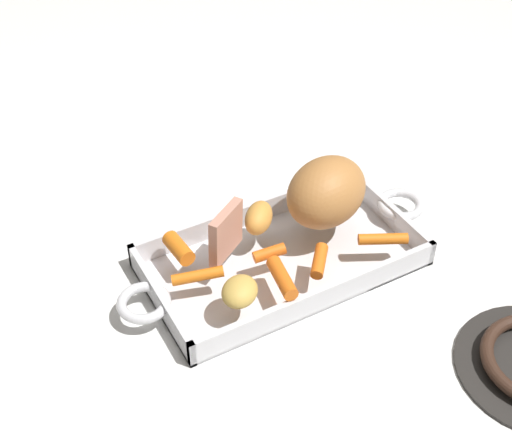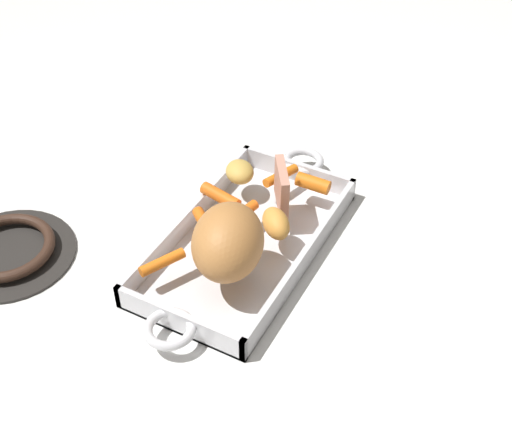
{
  "view_description": "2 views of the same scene",
  "coord_description": "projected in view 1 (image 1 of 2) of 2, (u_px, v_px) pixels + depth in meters",
  "views": [
    {
      "loc": [
        0.36,
        0.57,
        0.66
      ],
      "look_at": [
        0.02,
        -0.03,
        0.07
      ],
      "focal_mm": 49.34,
      "sensor_mm": 36.0,
      "label": 1
    },
    {
      "loc": [
        -0.63,
        -0.35,
        0.7
      ],
      "look_at": [
        0.0,
        -0.02,
        0.06
      ],
      "focal_mm": 48.71,
      "sensor_mm": 36.0,
      "label": 2
    }
  ],
  "objects": [
    {
      "name": "pork_roast",
      "position": [
        326.0,
        192.0,
        0.93
      ],
      "size": [
        0.14,
        0.13,
        0.09
      ],
      "primitive_type": "ellipsoid",
      "rotation": [
        0.0,
        0.0,
        3.47
      ],
      "color": "#B9783D",
      "rests_on": "roasting_dish"
    },
    {
      "name": "baby_carrot_center_right",
      "position": [
        269.0,
        253.0,
        0.89
      ],
      "size": [
        0.05,
        0.02,
        0.02
      ],
      "primitive_type": "cylinder",
      "rotation": [
        1.48,
        0.0,
        4.55
      ],
      "color": "orange",
      "rests_on": "roasting_dish"
    },
    {
      "name": "potato_near_roast",
      "position": [
        240.0,
        291.0,
        0.83
      ],
      "size": [
        0.07,
        0.07,
        0.03
      ],
      "primitive_type": "ellipsoid",
      "rotation": [
        0.0,
        0.0,
        3.84
      ],
      "color": "gold",
      "rests_on": "roasting_dish"
    },
    {
      "name": "roast_slice_thin",
      "position": [
        226.0,
        233.0,
        0.88
      ],
      "size": [
        0.07,
        0.05,
        0.07
      ],
      "primitive_type": "cube",
      "rotation": [
        0.06,
        0.0,
        5.31
      ],
      "color": "tan",
      "rests_on": "roasting_dish"
    },
    {
      "name": "potato_golden_small",
      "position": [
        259.0,
        218.0,
        0.93
      ],
      "size": [
        0.07,
        0.07,
        0.04
      ],
      "primitive_type": "ellipsoid",
      "rotation": [
        0.0,
        0.0,
        0.8
      ],
      "color": "gold",
      "rests_on": "roasting_dish"
    },
    {
      "name": "baby_carrot_center_left",
      "position": [
        282.0,
        278.0,
        0.86
      ],
      "size": [
        0.03,
        0.07,
        0.02
      ],
      "primitive_type": "cylinder",
      "rotation": [
        1.53,
        0.0,
        2.97
      ],
      "color": "orange",
      "rests_on": "roasting_dish"
    },
    {
      "name": "ground_plane",
      "position": [
        282.0,
        265.0,
        0.94
      ],
      "size": [
        2.18,
        2.18,
        0.0
      ],
      "primitive_type": "plane",
      "color": "white"
    },
    {
      "name": "roasting_dish",
      "position": [
        282.0,
        259.0,
        0.93
      ],
      "size": [
        0.46,
        0.19,
        0.04
      ],
      "color": "silver",
      "rests_on": "ground_plane"
    },
    {
      "name": "baby_carrot_northwest",
      "position": [
        198.0,
        276.0,
        0.86
      ],
      "size": [
        0.07,
        0.03,
        0.02
      ],
      "primitive_type": "cylinder",
      "rotation": [
        1.65,
        0.0,
        1.26
      ],
      "color": "orange",
      "rests_on": "roasting_dish"
    },
    {
      "name": "baby_carrot_northeast",
      "position": [
        383.0,
        239.0,
        0.91
      ],
      "size": [
        0.06,
        0.04,
        0.01
      ],
      "primitive_type": "cylinder",
      "rotation": [
        1.57,
        0.0,
        1.1
      ],
      "color": "orange",
      "rests_on": "roasting_dish"
    },
    {
      "name": "baby_carrot_southwest",
      "position": [
        319.0,
        261.0,
        0.88
      ],
      "size": [
        0.05,
        0.05,
        0.02
      ],
      "primitive_type": "cylinder",
      "rotation": [
        1.48,
        0.0,
        5.57
      ],
      "color": "orange",
      "rests_on": "roasting_dish"
    },
    {
      "name": "baby_carrot_short",
      "position": [
        179.0,
        248.0,
        0.9
      ],
      "size": [
        0.02,
        0.05,
        0.02
      ],
      "primitive_type": "cylinder",
      "rotation": [
        1.53,
        0.0,
        3.2
      ],
      "color": "orange",
      "rests_on": "roasting_dish"
    }
  ]
}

